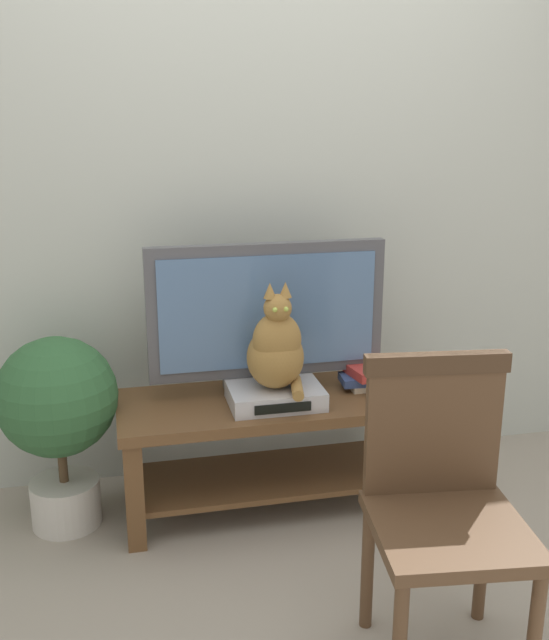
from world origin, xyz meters
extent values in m
plane|color=gray|center=(0.00, 0.00, 0.00)|extent=(12.00, 12.00, 0.00)
cube|color=#B7BCB2|center=(0.00, 0.91, 1.40)|extent=(7.00, 0.12, 2.80)
cube|color=brown|center=(-0.02, 0.46, 0.46)|extent=(1.23, 0.49, 0.04)
cube|color=brown|center=(-0.59, 0.26, 0.22)|extent=(0.07, 0.07, 0.43)
cube|color=brown|center=(0.55, 0.26, 0.22)|extent=(0.07, 0.07, 0.43)
cube|color=brown|center=(-0.59, 0.65, 0.22)|extent=(0.07, 0.07, 0.43)
cube|color=brown|center=(0.55, 0.65, 0.22)|extent=(0.07, 0.07, 0.43)
cube|color=brown|center=(-0.02, 0.46, 0.13)|extent=(1.13, 0.41, 0.02)
cube|color=#4C4C51|center=(-0.02, 0.54, 0.49)|extent=(0.34, 0.20, 0.03)
cube|color=#4C4C51|center=(-0.02, 0.54, 0.53)|extent=(0.06, 0.04, 0.04)
cube|color=#4C4C51|center=(-0.02, 0.54, 0.82)|extent=(0.96, 0.05, 0.54)
cube|color=#4C6B93|center=(-0.02, 0.51, 0.82)|extent=(0.87, 0.01, 0.46)
sphere|color=#2672F2|center=(0.44, 0.51, 0.57)|extent=(0.01, 0.01, 0.01)
cube|color=#BCBCC1|center=(-0.02, 0.40, 0.51)|extent=(0.37, 0.26, 0.07)
cube|color=black|center=(-0.02, 0.26, 0.51)|extent=(0.22, 0.01, 0.04)
ellipsoid|color=olive|center=(-0.02, 0.40, 0.67)|extent=(0.22, 0.23, 0.24)
ellipsoid|color=olive|center=(-0.02, 0.37, 0.75)|extent=(0.19, 0.15, 0.22)
sphere|color=olive|center=(-0.02, 0.36, 0.88)|extent=(0.11, 0.11, 0.11)
cone|color=olive|center=(-0.05, 0.36, 0.95)|extent=(0.05, 0.05, 0.06)
cone|color=olive|center=(0.01, 0.36, 0.95)|extent=(0.05, 0.05, 0.06)
sphere|color=#B2C64C|center=(-0.04, 0.31, 0.89)|extent=(0.02, 0.02, 0.02)
sphere|color=#B2C64C|center=(0.00, 0.31, 0.89)|extent=(0.02, 0.02, 0.02)
cylinder|color=olive|center=(0.05, 0.32, 0.57)|extent=(0.08, 0.19, 0.04)
cylinder|color=#513823|center=(0.11, -0.34, 0.22)|extent=(0.04, 0.04, 0.43)
cylinder|color=#513823|center=(0.48, -0.39, 0.22)|extent=(0.04, 0.04, 0.43)
cube|color=#513823|center=(0.27, -0.55, 0.45)|extent=(0.48, 0.48, 0.04)
cube|color=#513823|center=(0.30, -0.36, 0.69)|extent=(0.41, 0.08, 0.44)
cube|color=#412C1C|center=(0.30, -0.36, 0.88)|extent=(0.44, 0.10, 0.06)
cube|color=beige|center=(0.40, 0.49, 0.49)|extent=(0.17, 0.15, 0.02)
cube|color=#33477A|center=(0.40, 0.48, 0.52)|extent=(0.24, 0.14, 0.03)
cube|color=#B2332D|center=(0.40, 0.48, 0.56)|extent=(0.20, 0.20, 0.04)
cylinder|color=beige|center=(-0.85, 0.49, 0.09)|extent=(0.27, 0.27, 0.19)
cylinder|color=#332319|center=(-0.85, 0.49, 0.18)|extent=(0.25, 0.25, 0.02)
cylinder|color=#4C3823|center=(-0.85, 0.49, 0.27)|extent=(0.04, 0.04, 0.17)
sphere|color=#2D5B33|center=(-0.85, 0.49, 0.54)|extent=(0.46, 0.46, 0.46)
camera|label=1|loc=(-0.62, -2.23, 1.61)|focal=41.19mm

